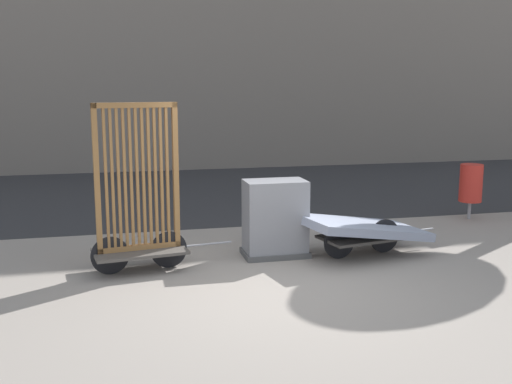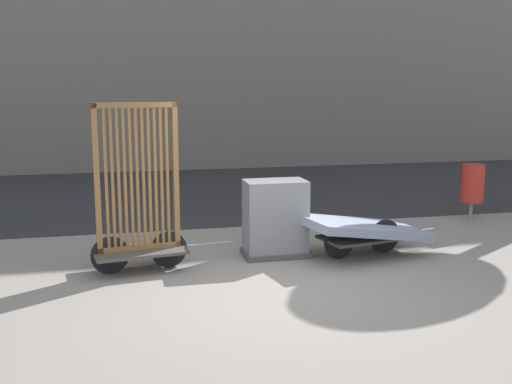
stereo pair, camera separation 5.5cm
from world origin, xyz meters
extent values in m
plane|color=gray|center=(0.00, 0.00, 0.00)|extent=(60.00, 60.00, 0.00)
cube|color=#2D2D30|center=(0.00, 7.22, 0.00)|extent=(56.00, 7.50, 0.01)
cube|color=#4C4742|center=(-1.62, 1.27, 0.27)|extent=(1.32, 0.87, 0.04)
cylinder|color=black|center=(-1.23, 1.33, 0.25)|extent=(0.51, 0.11, 0.51)
cylinder|color=black|center=(-2.01, 1.22, 0.25)|extent=(0.51, 0.11, 0.51)
cylinder|color=gray|center=(-0.67, 1.42, 0.27)|extent=(0.70, 0.13, 0.03)
cube|color=olive|center=(-1.62, 1.27, 0.33)|extent=(1.12, 0.24, 0.07)
cube|color=olive|center=(-1.62, 1.27, 2.23)|extent=(1.12, 0.24, 0.07)
cube|color=olive|center=(-2.14, 1.20, 1.28)|extent=(0.08, 0.08, 1.97)
cube|color=olive|center=(-1.10, 1.35, 1.28)|extent=(0.08, 0.08, 1.97)
cube|color=olive|center=(-2.02, 1.21, 1.28)|extent=(0.04, 0.05, 1.90)
cube|color=olive|center=(-1.94, 1.23, 1.28)|extent=(0.04, 0.05, 1.90)
cube|color=olive|center=(-1.86, 1.24, 1.28)|extent=(0.04, 0.05, 1.90)
cube|color=olive|center=(-1.78, 1.25, 1.28)|extent=(0.04, 0.05, 1.90)
cube|color=olive|center=(-1.70, 1.26, 1.28)|extent=(0.04, 0.05, 1.90)
cube|color=olive|center=(-1.62, 1.27, 1.28)|extent=(0.04, 0.05, 1.90)
cube|color=olive|center=(-1.54, 1.29, 1.28)|extent=(0.04, 0.05, 1.90)
cube|color=olive|center=(-1.46, 1.30, 1.28)|extent=(0.04, 0.05, 1.90)
cube|color=olive|center=(-1.38, 1.31, 1.28)|extent=(0.04, 0.05, 1.90)
cube|color=olive|center=(-1.30, 1.32, 1.28)|extent=(0.04, 0.05, 1.90)
cube|color=olive|center=(-1.22, 1.34, 1.28)|extent=(0.04, 0.05, 1.90)
cube|color=#4C4742|center=(1.62, 1.27, 0.27)|extent=(1.34, 0.91, 0.04)
cylinder|color=black|center=(2.01, 1.35, 0.25)|extent=(0.51, 0.13, 0.51)
cylinder|color=black|center=(1.23, 1.20, 0.25)|extent=(0.51, 0.13, 0.51)
cylinder|color=gray|center=(2.56, 1.46, 0.27)|extent=(0.69, 0.16, 0.03)
cube|color=#8C93A8|center=(1.62, 1.27, 0.43)|extent=(2.03, 1.39, 0.41)
cube|color=#4C4C4C|center=(0.36, 1.56, 0.04)|extent=(0.95, 0.60, 0.08)
cube|color=gray|center=(0.36, 1.56, 0.56)|extent=(0.89, 0.54, 1.13)
cylinder|color=gray|center=(4.58, 3.12, 0.17)|extent=(0.06, 0.06, 0.33)
cylinder|color=red|center=(4.58, 3.12, 0.68)|extent=(0.42, 0.42, 0.71)
camera|label=1|loc=(-1.90, -6.71, 2.48)|focal=42.00mm
camera|label=2|loc=(-1.85, -6.72, 2.48)|focal=42.00mm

